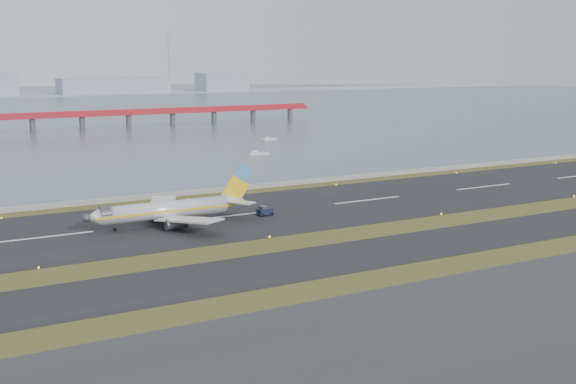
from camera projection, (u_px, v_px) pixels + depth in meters
name	position (u px, v px, depth m)	size (l,w,h in m)	color
ground	(288.00, 246.00, 139.43)	(1000.00, 1000.00, 0.00)	#394418
apron_strip	(496.00, 343.00, 92.14)	(1000.00, 50.00, 0.10)	#2F2F32
taxiway_strip	(320.00, 261.00, 129.11)	(1000.00, 18.00, 0.10)	black
runway_strip	(224.00, 217.00, 165.22)	(1000.00, 45.00, 0.10)	black
seawall	(178.00, 194.00, 190.93)	(1000.00, 2.50, 1.00)	gray
red_pier	(82.00, 116.00, 362.58)	(260.00, 5.00, 10.20)	#AB1D28
airliner	(171.00, 210.00, 156.49)	(38.52, 32.89, 12.80)	silver
pushback_tug	(265.00, 211.00, 166.11)	(3.89, 2.64, 2.32)	#121B33
workboat_near	(258.00, 154.00, 270.41)	(7.76, 4.55, 1.80)	silver
workboat_far	(269.00, 139.00, 317.77)	(7.52, 3.88, 1.75)	silver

